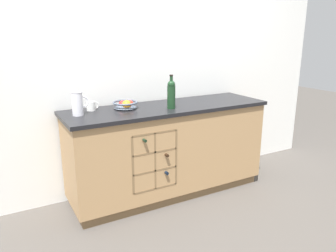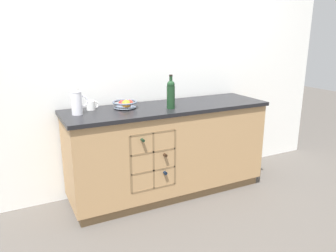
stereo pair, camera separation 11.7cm
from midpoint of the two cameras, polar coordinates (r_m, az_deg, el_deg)
ground_plane at (r=3.46m, az=0.99°, el=-11.42°), size 14.00×14.00×0.00m
back_wall at (r=3.40m, az=-1.70°, el=10.64°), size 4.40×0.06×2.55m
kitchen_island at (r=3.27m, az=1.00°, el=-4.20°), size 2.00×0.62×0.91m
fruit_bowl at (r=3.05m, az=-6.38°, el=3.85°), size 0.23×0.23×0.09m
white_pitcher at (r=2.88m, az=-14.46°, el=4.00°), size 0.15×0.10×0.20m
ceramic_mug at (r=3.04m, az=-12.16°, el=3.55°), size 0.11×0.08×0.08m
standing_wine_bottle at (r=3.01m, az=1.61°, el=5.67°), size 0.08×0.08×0.31m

